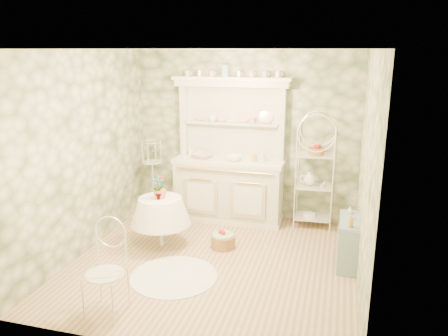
% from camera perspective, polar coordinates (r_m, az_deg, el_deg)
% --- Properties ---
extents(floor, '(3.60, 3.60, 0.00)m').
position_cam_1_polar(floor, '(5.86, -1.32, -12.18)').
color(floor, tan).
rests_on(floor, ground).
extents(ceiling, '(3.60, 3.60, 0.00)m').
position_cam_1_polar(ceiling, '(5.20, -1.50, 15.26)').
color(ceiling, white).
rests_on(ceiling, floor).
extents(wall_left, '(3.60, 3.60, 0.00)m').
position_cam_1_polar(wall_left, '(6.12, -17.77, 1.78)').
color(wall_left, beige).
rests_on(wall_left, floor).
extents(wall_right, '(3.60, 3.60, 0.00)m').
position_cam_1_polar(wall_right, '(5.17, 18.08, -0.64)').
color(wall_right, beige).
rests_on(wall_right, floor).
extents(wall_back, '(3.60, 3.60, 0.00)m').
position_cam_1_polar(wall_back, '(7.08, 2.78, 4.23)').
color(wall_back, beige).
rests_on(wall_back, floor).
extents(wall_front, '(3.60, 3.60, 0.00)m').
position_cam_1_polar(wall_front, '(3.77, -9.29, -5.92)').
color(wall_front, beige).
rests_on(wall_front, floor).
extents(kitchen_dresser, '(1.87, 0.61, 2.29)m').
position_cam_1_polar(kitchen_dresser, '(6.90, 0.63, 2.22)').
color(kitchen_dresser, silver).
rests_on(kitchen_dresser, floor).
extents(bakers_rack, '(0.61, 0.45, 1.90)m').
position_cam_1_polar(bakers_rack, '(6.81, 11.84, 0.01)').
color(bakers_rack, white).
rests_on(bakers_rack, floor).
extents(side_shelf, '(0.30, 0.72, 0.60)m').
position_cam_1_polar(side_shelf, '(5.91, 15.91, -9.29)').
color(side_shelf, '#86A2B6').
rests_on(side_shelf, floor).
extents(round_table, '(0.66, 0.66, 0.62)m').
position_cam_1_polar(round_table, '(6.24, -8.21, -7.42)').
color(round_table, white).
rests_on(round_table, floor).
extents(cafe_chair, '(0.45, 0.45, 0.96)m').
position_cam_1_polar(cafe_chair, '(4.79, -15.34, -12.87)').
color(cafe_chair, white).
rests_on(cafe_chair, floor).
extents(birdcage_stand, '(0.35, 0.35, 1.45)m').
position_cam_1_polar(birdcage_stand, '(7.32, -9.30, -0.60)').
color(birdcage_stand, white).
rests_on(birdcage_stand, floor).
extents(floor_basket, '(0.37, 0.37, 0.20)m').
position_cam_1_polar(floor_basket, '(6.21, -0.13, -9.48)').
color(floor_basket, '#A17443').
rests_on(floor_basket, floor).
extents(lace_rug, '(1.41, 1.41, 0.01)m').
position_cam_1_polar(lace_rug, '(5.56, -6.55, -13.85)').
color(lace_rug, white).
rests_on(lace_rug, floor).
extents(bowl_floral, '(0.40, 0.40, 0.08)m').
position_cam_1_polar(bowl_floral, '(7.03, -2.81, 1.38)').
color(bowl_floral, white).
rests_on(bowl_floral, kitchen_dresser).
extents(bowl_white, '(0.30, 0.30, 0.08)m').
position_cam_1_polar(bowl_white, '(6.86, 1.22, 1.04)').
color(bowl_white, white).
rests_on(bowl_white, kitchen_dresser).
extents(cup_left, '(0.14, 0.14, 0.11)m').
position_cam_1_polar(cup_left, '(7.04, -1.53, 6.34)').
color(cup_left, white).
rests_on(cup_left, kitchen_dresser).
extents(cup_right, '(0.11, 0.11, 0.09)m').
position_cam_1_polar(cup_right, '(6.89, 3.74, 6.11)').
color(cup_right, white).
rests_on(cup_right, kitchen_dresser).
extents(potted_geranium, '(0.20, 0.17, 0.33)m').
position_cam_1_polar(potted_geranium, '(6.01, -8.58, -2.84)').
color(potted_geranium, '#3F7238').
rests_on(potted_geranium, round_table).
extents(bottle_amber, '(0.09, 0.09, 0.17)m').
position_cam_1_polar(bottle_amber, '(5.52, 16.20, -6.81)').
color(bottle_amber, gold).
rests_on(bottle_amber, side_shelf).
extents(bottle_blue, '(0.05, 0.05, 0.10)m').
position_cam_1_polar(bottle_blue, '(5.78, 16.16, -6.10)').
color(bottle_blue, '#96C2D1').
rests_on(bottle_blue, side_shelf).
extents(bottle_glass, '(0.07, 0.07, 0.09)m').
position_cam_1_polar(bottle_glass, '(5.99, 16.15, -5.40)').
color(bottle_glass, silver).
rests_on(bottle_glass, side_shelf).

